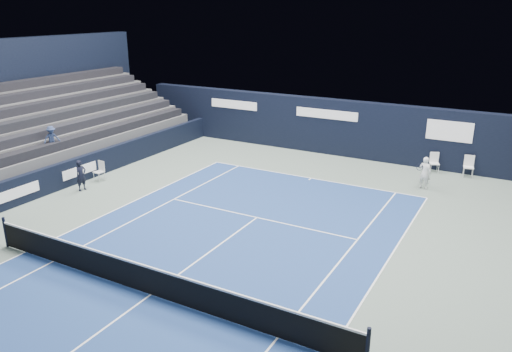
{
  "coord_description": "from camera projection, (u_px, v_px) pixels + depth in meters",
  "views": [
    {
      "loc": [
        8.76,
        -9.52,
        7.91
      ],
      "look_at": [
        -0.67,
        7.54,
        1.3
      ],
      "focal_mm": 35.0,
      "sensor_mm": 36.0,
      "label": 1
    }
  ],
  "objects": [
    {
      "name": "ground",
      "position": [
        191.0,
        265.0,
        16.11
      ],
      "size": [
        48.0,
        48.0,
        0.0
      ],
      "primitive_type": "plane",
      "color": "#58685F",
      "rests_on": "ground"
    },
    {
      "name": "line_judge_chair",
      "position": [
        100.0,
        170.0,
        23.85
      ],
      "size": [
        0.46,
        0.45,
        0.96
      ],
      "rotation": [
        0.0,
        0.0,
        -0.1
      ],
      "color": "silver",
      "rests_on": "ground"
    },
    {
      "name": "court_markings",
      "position": [
        151.0,
        295.0,
        14.44
      ],
      "size": [
        11.03,
        23.83,
        0.0
      ],
      "color": "white",
      "rests_on": "court_surface"
    },
    {
      "name": "tennis_net",
      "position": [
        149.0,
        280.0,
        14.28
      ],
      "size": [
        12.9,
        0.1,
        1.1
      ],
      "color": "black",
      "rests_on": "ground"
    },
    {
      "name": "spectator_stand",
      "position": [
        37.0,
        129.0,
        25.7
      ],
      "size": [
        6.0,
        18.0,
        6.4
      ],
      "color": "#444446",
      "rests_on": "ground"
    },
    {
      "name": "line_judge",
      "position": [
        81.0,
        175.0,
        22.51
      ],
      "size": [
        0.39,
        0.55,
        1.42
      ],
      "primitive_type": "imported",
      "rotation": [
        0.0,
        0.0,
        1.47
      ],
      "color": "black",
      "rests_on": "ground"
    },
    {
      "name": "court_surface",
      "position": [
        151.0,
        295.0,
        14.45
      ],
      "size": [
        10.97,
        23.77,
        0.01
      ],
      "primitive_type": "cube",
      "color": "navy",
      "rests_on": "ground"
    },
    {
      "name": "side_barrier_left",
      "position": [
        77.0,
        170.0,
        23.56
      ],
      "size": [
        0.33,
        22.0,
        1.2
      ],
      "color": "black",
      "rests_on": "ground"
    },
    {
      "name": "folding_chair_back_b",
      "position": [
        469.0,
        165.0,
        24.39
      ],
      "size": [
        0.54,
        0.53,
        1.06
      ],
      "rotation": [
        0.0,
        0.0,
        0.17
      ],
      "color": "silver",
      "rests_on": "ground"
    },
    {
      "name": "folding_chair_back_a",
      "position": [
        434.0,
        159.0,
        25.1
      ],
      "size": [
        0.57,
        0.59,
        1.01
      ],
      "rotation": [
        0.0,
        0.0,
        0.37
      ],
      "color": "white",
      "rests_on": "ground"
    },
    {
      "name": "back_sponsor_wall",
      "position": [
        345.0,
        128.0,
        27.62
      ],
      "size": [
        26.0,
        0.63,
        3.1
      ],
      "color": "black",
      "rests_on": "ground"
    },
    {
      "name": "tennis_player",
      "position": [
        425.0,
        173.0,
        22.72
      ],
      "size": [
        0.61,
        0.85,
        1.51
      ],
      "color": "white",
      "rests_on": "ground"
    }
  ]
}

